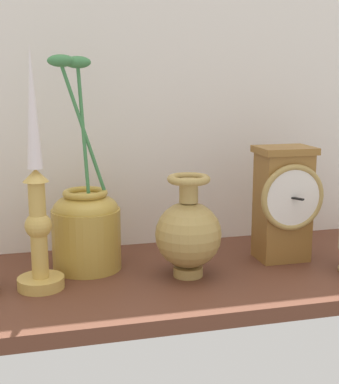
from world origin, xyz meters
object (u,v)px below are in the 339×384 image
object	(u,v)px
mantel_clock	(284,202)
brass_vase_bulbous	(188,232)
brass_vase_jar	(86,224)
candlestick_tall_left	(37,209)

from	to	relation	value
mantel_clock	brass_vase_bulbous	xyz separation A→B (cm)	(-18.88, -3.93, -3.13)
brass_vase_jar	candlestick_tall_left	bearing A→B (deg)	-137.12
brass_vase_bulbous	brass_vase_jar	distance (cm)	17.79
mantel_clock	brass_vase_jar	bearing A→B (deg)	173.37
candlestick_tall_left	mantel_clock	bearing A→B (deg)	4.59
mantel_clock	brass_vase_jar	distance (cm)	35.12
candlestick_tall_left	brass_vase_bulbous	size ratio (longest dim) A/B	2.20
brass_vase_bulbous	candlestick_tall_left	bearing A→B (deg)	178.82
candlestick_tall_left	brass_vase_bulbous	world-z (taller)	candlestick_tall_left
candlestick_tall_left	brass_vase_jar	world-z (taller)	candlestick_tall_left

